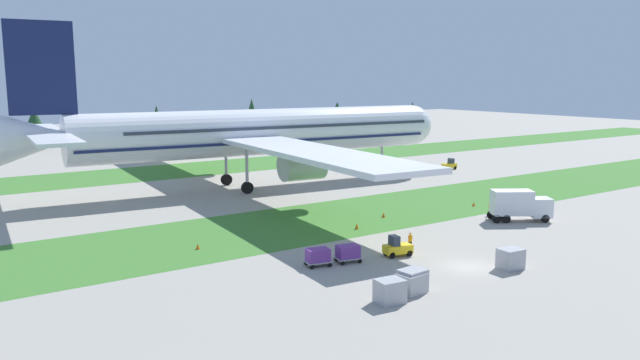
# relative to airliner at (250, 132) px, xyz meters

# --- Properties ---
(ground_plane) EXTENTS (400.00, 400.00, 0.00)m
(ground_plane) POSITION_rel_airliner_xyz_m (-3.27, -45.64, -8.34)
(ground_plane) COLOR gray
(grass_strip_near) EXTENTS (320.00, 17.30, 0.01)m
(grass_strip_near) POSITION_rel_airliner_xyz_m (-3.27, -23.48, -8.33)
(grass_strip_near) COLOR #3D752D
(grass_strip_near) RESTS_ON ground
(grass_strip_far) EXTENTS (320.00, 17.30, 0.01)m
(grass_strip_far) POSITION_rel_airliner_xyz_m (-3.27, 23.13, -8.33)
(grass_strip_far) COLOR #3D752D
(grass_strip_far) RESTS_ON ground
(airliner) EXTENTS (66.53, 81.95, 23.26)m
(airliner) POSITION_rel_airliner_xyz_m (0.00, 0.00, 0.00)
(airliner) COLOR white
(airliner) RESTS_ON ground
(baggage_tug) EXTENTS (2.81, 1.80, 1.97)m
(baggage_tug) POSITION_rel_airliner_xyz_m (-6.04, -39.64, -7.52)
(baggage_tug) COLOR yellow
(baggage_tug) RESTS_ON ground
(cargo_dolly_lead) EXTENTS (2.46, 1.92, 1.55)m
(cargo_dolly_lead) POSITION_rel_airliner_xyz_m (-10.96, -38.61, -7.42)
(cargo_dolly_lead) COLOR #A3A3A8
(cargo_dolly_lead) RESTS_ON ground
(cargo_dolly_second) EXTENTS (2.46, 1.92, 1.55)m
(cargo_dolly_second) POSITION_rel_airliner_xyz_m (-13.79, -38.02, -7.42)
(cargo_dolly_second) COLOR #A3A3A8
(cargo_dolly_second) RESTS_ON ground
(catering_truck) EXTENTS (7.10, 5.69, 3.58)m
(catering_truck) POSITION_rel_airliner_xyz_m (15.10, -36.79, -6.38)
(catering_truck) COLOR silver
(catering_truck) RESTS_ON ground
(pushback_tractor) EXTENTS (2.70, 1.52, 1.97)m
(pushback_tractor) POSITION_rel_airliner_xyz_m (38.61, -3.31, -7.52)
(pushback_tractor) COLOR yellow
(pushback_tractor) RESTS_ON ground
(ground_crew_marshaller) EXTENTS (0.56, 0.36, 1.74)m
(ground_crew_marshaller) POSITION_rel_airliner_xyz_m (-3.62, -38.79, -7.39)
(ground_crew_marshaller) COLOR black
(ground_crew_marshaller) RESTS_ON ground
(ground_crew_loader) EXTENTS (0.51, 0.36, 1.74)m
(ground_crew_loader) POSITION_rel_airliner_xyz_m (14.70, -32.90, -7.39)
(ground_crew_loader) COLOR black
(ground_crew_loader) RESTS_ON ground
(uld_container_0) EXTENTS (2.16, 1.80, 1.75)m
(uld_container_0) POSITION_rel_airliner_xyz_m (-14.52, -48.44, -7.46)
(uld_container_0) COLOR #A3A3A8
(uld_container_0) RESTS_ON ground
(uld_container_1) EXTENTS (2.14, 1.79, 1.56)m
(uld_container_1) POSITION_rel_airliner_xyz_m (-11.84, -47.84, -7.56)
(uld_container_1) COLOR #A3A3A8
(uld_container_1) RESTS_ON ground
(uld_container_2) EXTENTS (2.13, 1.76, 1.77)m
(uld_container_2) POSITION_rel_airliner_xyz_m (-11.54, -47.64, -7.45)
(uld_container_2) COLOR #A3A3A8
(uld_container_2) RESTS_ON ground
(uld_container_3) EXTENTS (2.12, 1.75, 1.78)m
(uld_container_3) POSITION_rel_airliner_xyz_m (-0.56, -48.09, -7.45)
(uld_container_3) COLOR #A3A3A8
(uld_container_3) RESTS_ON ground
(taxiway_marker_0) EXTENTS (0.44, 0.44, 0.56)m
(taxiway_marker_0) POSITION_rel_airliner_xyz_m (-20.29, -27.03, -8.06)
(taxiway_marker_0) COLOR orange
(taxiway_marker_0) RESTS_ON ground
(taxiway_marker_1) EXTENTS (0.44, 0.44, 0.67)m
(taxiway_marker_1) POSITION_rel_airliner_xyz_m (-2.71, -29.30, -8.00)
(taxiway_marker_1) COLOR orange
(taxiway_marker_1) RESTS_ON ground
(taxiway_marker_2) EXTENTS (0.44, 0.44, 0.64)m
(taxiway_marker_2) POSITION_rel_airliner_xyz_m (3.42, -26.56, -8.02)
(taxiway_marker_2) COLOR orange
(taxiway_marker_2) RESTS_ON ground
(taxiway_marker_3) EXTENTS (0.44, 0.44, 0.55)m
(taxiway_marker_3) POSITION_rel_airliner_xyz_m (17.23, -28.10, -8.06)
(taxiway_marker_3) COLOR orange
(taxiway_marker_3) RESTS_ON ground
(distant_tree_line) EXTENTS (203.34, 8.76, 11.50)m
(distant_tree_line) POSITION_rel_airliner_xyz_m (-8.87, 70.78, -1.74)
(distant_tree_line) COLOR #4C3823
(distant_tree_line) RESTS_ON ground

